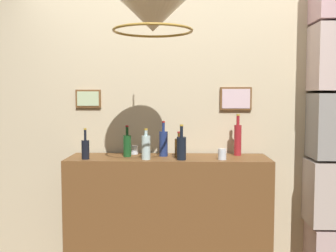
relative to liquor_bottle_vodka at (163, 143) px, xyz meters
name	(u,v)px	position (x,y,z in m)	size (l,w,h in m)	color
panelled_rear_partition	(169,111)	(0.04, 0.24, 0.24)	(3.11, 0.15, 2.75)	beige
bar_shelf_unit	(168,225)	(0.04, -0.05, -0.66)	(1.58, 0.43, 1.10)	brown
liquor_bottle_vodka	(163,143)	(0.00, 0.00, 0.00)	(0.07, 0.07, 0.28)	navy
liquor_bottle_mezcal	(181,147)	(0.14, -0.18, -0.01)	(0.07, 0.07, 0.27)	black
liquor_bottle_amaro	(85,149)	(-0.59, -0.17, -0.03)	(0.06, 0.06, 0.24)	black
liquor_bottle_vermouth	(146,147)	(-0.13, -0.17, -0.01)	(0.07, 0.07, 0.24)	silver
liquor_bottle_whiskey	(179,147)	(0.12, -0.04, -0.03)	(0.07, 0.07, 0.20)	#593C14
liquor_bottle_tequila	(238,139)	(0.60, 0.06, 0.03)	(0.06, 0.06, 0.33)	maroon
liquor_bottle_scotch	(127,145)	(-0.29, -0.03, -0.01)	(0.06, 0.06, 0.25)	#194920
glass_tumbler_rocks	(134,150)	(-0.25, 0.10, -0.07)	(0.06, 0.06, 0.07)	silver
glass_tumbler_highball	(222,154)	(0.45, -0.16, -0.06)	(0.06, 0.06, 0.08)	silver
pendant_lamp	(153,13)	(-0.04, -0.70, 0.88)	(0.49, 0.49, 0.57)	#EFE5C6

